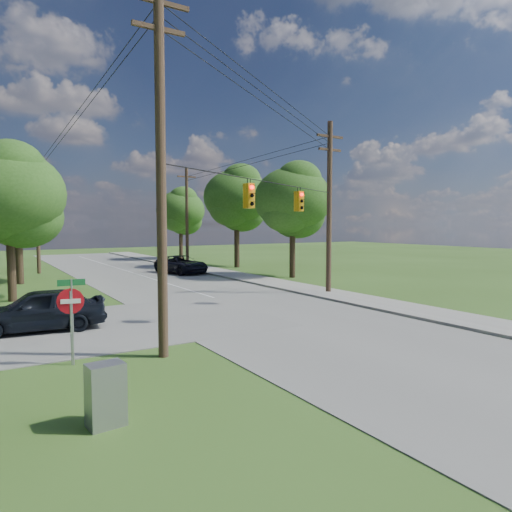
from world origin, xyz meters
TOP-DOWN VIEW (x-y plane):
  - ground at (0.00, 0.00)m, footprint 140.00×140.00m
  - main_road at (2.00, 5.00)m, footprint 10.00×100.00m
  - sidewalk_east at (8.70, 5.00)m, footprint 2.60×100.00m
  - pole_sw at (-4.60, 0.40)m, footprint 2.00×0.32m
  - pole_ne at (8.90, 8.00)m, footprint 2.00×0.32m
  - pole_north_e at (8.90, 30.00)m, footprint 2.00×0.32m
  - pole_north_w at (-5.00, 30.00)m, footprint 2.00×0.32m
  - power_lines at (1.50, 11.54)m, footprint 13.93×29.62m
  - traffic_signals at (2.55, 4.43)m, footprint 4.91×3.27m
  - tree_w_near at (-8.00, 15.00)m, footprint 6.00×6.00m
  - tree_w_mid at (-7.00, 23.00)m, footprint 6.40×6.40m
  - tree_e_near at (12.00, 16.00)m, footprint 6.20×6.20m
  - tree_e_mid at (12.50, 26.00)m, footprint 6.60×6.60m
  - tree_e_far at (11.50, 38.00)m, footprint 5.80×5.80m
  - car_cross_dark at (-7.58, 6.29)m, footprint 5.15×2.42m
  - car_main_north at (5.50, 23.38)m, footprint 3.57×5.92m
  - control_cabinet at (-7.43, -3.83)m, footprint 0.80×0.61m
  - do_not_enter_sign at (-7.28, 1.00)m, footprint 0.77×0.21m
  - street_name_sign at (-7.24, 1.00)m, footprint 0.79×0.09m

SIDE VIEW (x-z plane):
  - ground at x=0.00m, z-range 0.00..0.00m
  - main_road at x=2.00m, z-range 0.00..0.03m
  - sidewalk_east at x=8.70m, z-range 0.00..0.12m
  - control_cabinet at x=-7.43m, z-range 0.00..1.35m
  - car_main_north at x=5.50m, z-range 0.03..1.57m
  - car_cross_dark at x=-7.58m, z-range 0.03..1.74m
  - street_name_sign at x=-7.24m, z-range 0.36..3.00m
  - do_not_enter_sign at x=-7.28m, z-range 0.54..2.90m
  - pole_north_e at x=8.90m, z-range 0.13..10.13m
  - pole_north_w at x=-5.00m, z-range 0.13..10.13m
  - pole_ne at x=8.90m, z-range 0.22..10.72m
  - traffic_signals at x=2.55m, z-range 4.97..6.02m
  - tree_e_far at x=11.50m, z-range 1.76..10.08m
  - tree_w_near at x=-8.00m, z-range 1.72..10.12m
  - pole_sw at x=-4.60m, z-range 0.23..12.23m
  - tree_e_near at x=12.00m, z-range 1.85..10.66m
  - tree_w_mid at x=-7.00m, z-range 1.97..11.19m
  - tree_e_mid at x=12.50m, z-range 2.09..11.73m
  - power_lines at x=1.50m, z-range 6.69..11.62m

